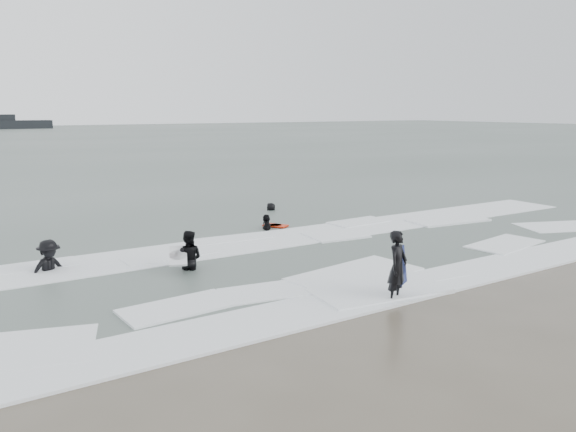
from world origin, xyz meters
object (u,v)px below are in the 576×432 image
surfer_breaker (50,273)px  surfer_right_near (267,230)px  surfer_centre (396,301)px  surfer_right_far (271,211)px  surfer_wading (189,270)px

surfer_breaker → surfer_right_near: (8.30, 1.80, 0.00)m
surfer_centre → surfer_right_far: bearing=50.2°
surfer_centre → surfer_right_far: (3.59, 12.50, 0.00)m
surfer_right_near → surfer_right_far: surfer_right_near is taller
surfer_right_near → surfer_right_far: (2.24, 3.54, 0.00)m
surfer_wading → surfer_breaker: (-3.57, 1.86, 0.00)m
surfer_wading → surfer_breaker: bearing=7.8°
surfer_centre → surfer_right_far: 13.00m
surfer_breaker → surfer_right_far: surfer_breaker is taller
surfer_wading → surfer_right_far: (6.98, 7.19, 0.00)m
surfer_centre → surfer_right_far: surfer_centre is taller
surfer_centre → surfer_right_near: size_ratio=1.02×
surfer_right_near → surfer_right_far: size_ratio=1.16×
surfer_centre → surfer_breaker: surfer_breaker is taller
surfer_wading → surfer_right_far: 10.02m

